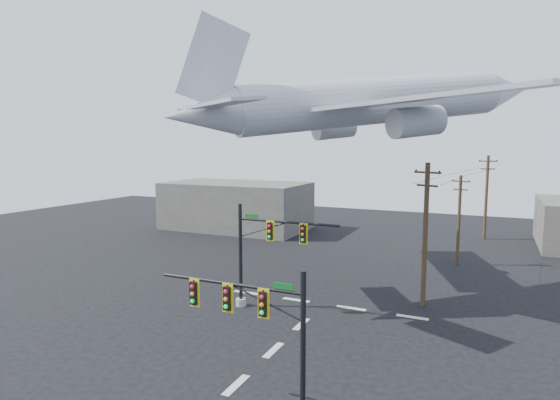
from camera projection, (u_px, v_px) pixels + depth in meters
The scene contains 10 objects.
ground at pixel (236, 385), 21.34m from camera, with size 120.00×120.00×0.00m, color black.
lane_markings at pixel (284, 341), 26.16m from camera, with size 14.00×21.20×0.01m.
signal_mast_near at pixel (264, 333), 18.38m from camera, with size 6.75×0.69×6.23m.
signal_mast_far at pixel (260, 254), 30.74m from camera, with size 7.25×0.77×7.01m.
utility_pole_a at pixel (425, 232), 31.15m from camera, with size 1.82×0.93×9.74m.
utility_pole_b at pixel (459, 218), 42.25m from camera, with size 1.61×0.62×8.18m.
utility_pole_c at pixel (486, 196), 53.61m from camera, with size 1.98×0.41×9.68m.
power_lines at pixel (464, 174), 42.08m from camera, with size 5.14×26.39×0.07m.
airliner at pixel (373, 102), 33.93m from camera, with size 24.88×25.90×7.99m.
building_left at pixel (236, 206), 60.84m from camera, with size 18.00×10.00×6.00m, color #615D56.
Camera 1 is at (10.20, -17.54, 10.94)m, focal length 30.00 mm.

